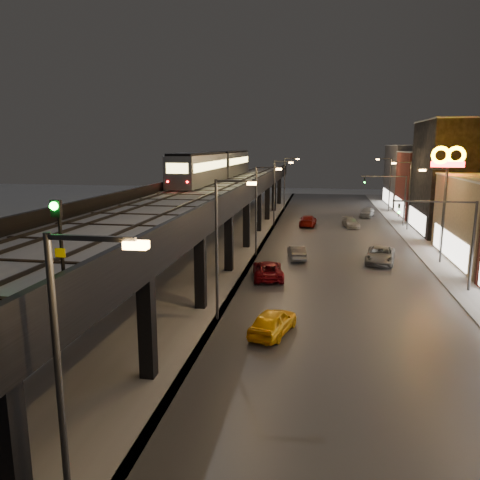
{
  "coord_description": "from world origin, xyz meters",
  "views": [
    {
      "loc": [
        5.6,
        -14.82,
        10.99
      ],
      "look_at": [
        0.53,
        14.45,
        5.0
      ],
      "focal_mm": 35.0,
      "sensor_mm": 36.0,
      "label": 1
    }
  ],
  "objects_px": {
    "subway_train": "(217,165)",
    "car_mid_dark": "(308,221)",
    "car_onc_white": "(351,223)",
    "rail_signal": "(58,227)",
    "car_near_white": "(297,253)",
    "car_mid_silver": "(268,270)",
    "car_onc_dark": "(380,256)",
    "car_taxi": "(273,323)",
    "car_onc_red": "(367,212)"
  },
  "relations": [
    {
      "from": "subway_train",
      "to": "car_mid_dark",
      "type": "xyz_separation_m",
      "value": [
        12.46,
        1.51,
        -7.67
      ]
    },
    {
      "from": "car_mid_dark",
      "to": "car_onc_white",
      "type": "xyz_separation_m",
      "value": [
        5.83,
        0.15,
        -0.12
      ]
    },
    {
      "from": "rail_signal",
      "to": "car_near_white",
      "type": "distance_m",
      "value": 33.77
    },
    {
      "from": "subway_train",
      "to": "car_mid_silver",
      "type": "xyz_separation_m",
      "value": [
        9.93,
        -25.4,
        -7.69
      ]
    },
    {
      "from": "car_mid_dark",
      "to": "car_onc_dark",
      "type": "distance_m",
      "value": 21.18
    },
    {
      "from": "car_onc_dark",
      "to": "car_onc_white",
      "type": "relative_size",
      "value": 1.25
    },
    {
      "from": "car_near_white",
      "to": "car_mid_dark",
      "type": "relative_size",
      "value": 0.8
    },
    {
      "from": "car_taxi",
      "to": "car_onc_dark",
      "type": "bearing_deg",
      "value": -98.76
    },
    {
      "from": "subway_train",
      "to": "rail_signal",
      "type": "relative_size",
      "value": 13.08
    },
    {
      "from": "car_onc_dark",
      "to": "car_onc_white",
      "type": "xyz_separation_m",
      "value": [
        -1.59,
        19.98,
        -0.12
      ]
    },
    {
      "from": "car_near_white",
      "to": "car_mid_dark",
      "type": "xyz_separation_m",
      "value": [
        0.5,
        19.75,
        0.07
      ]
    },
    {
      "from": "car_mid_silver",
      "to": "car_onc_dark",
      "type": "distance_m",
      "value": 12.21
    },
    {
      "from": "rail_signal",
      "to": "car_mid_dark",
      "type": "xyz_separation_m",
      "value": [
        6.06,
        52.1,
        -7.86
      ]
    },
    {
      "from": "car_taxi",
      "to": "car_near_white",
      "type": "xyz_separation_m",
      "value": [
        0.39,
        18.98,
        -0.08
      ]
    },
    {
      "from": "car_taxi",
      "to": "car_onc_red",
      "type": "height_order",
      "value": "car_taxi"
    },
    {
      "from": "car_onc_dark",
      "to": "car_onc_white",
      "type": "bearing_deg",
      "value": 104.89
    },
    {
      "from": "subway_train",
      "to": "car_onc_dark",
      "type": "xyz_separation_m",
      "value": [
        19.88,
        -18.32,
        -7.66
      ]
    },
    {
      "from": "car_taxi",
      "to": "car_mid_silver",
      "type": "relative_size",
      "value": 0.86
    },
    {
      "from": "car_onc_dark",
      "to": "car_onc_red",
      "type": "height_order",
      "value": "car_onc_red"
    },
    {
      "from": "car_taxi",
      "to": "subway_train",
      "type": "bearing_deg",
      "value": -57.75
    },
    {
      "from": "car_mid_dark",
      "to": "car_onc_red",
      "type": "bearing_deg",
      "value": -127.55
    },
    {
      "from": "car_onc_white",
      "to": "car_onc_red",
      "type": "distance_m",
      "value": 10.53
    },
    {
      "from": "car_near_white",
      "to": "car_onc_red",
      "type": "height_order",
      "value": "car_onc_red"
    },
    {
      "from": "car_taxi",
      "to": "car_onc_dark",
      "type": "height_order",
      "value": "car_taxi"
    },
    {
      "from": "rail_signal",
      "to": "car_near_white",
      "type": "xyz_separation_m",
      "value": [
        5.56,
        32.35,
        -7.92
      ]
    },
    {
      "from": "car_near_white",
      "to": "car_onc_white",
      "type": "distance_m",
      "value": 20.88
    },
    {
      "from": "car_mid_dark",
      "to": "rail_signal",
      "type": "bearing_deg",
      "value": 86.86
    },
    {
      "from": "car_mid_silver",
      "to": "rail_signal",
      "type": "bearing_deg",
      "value": 72.57
    },
    {
      "from": "car_near_white",
      "to": "car_mid_dark",
      "type": "bearing_deg",
      "value": -101.56
    },
    {
      "from": "car_taxi",
      "to": "car_near_white",
      "type": "relative_size",
      "value": 1.08
    },
    {
      "from": "rail_signal",
      "to": "car_onc_white",
      "type": "height_order",
      "value": "rail_signal"
    },
    {
      "from": "car_mid_silver",
      "to": "car_onc_white",
      "type": "relative_size",
      "value": 1.2
    },
    {
      "from": "rail_signal",
      "to": "car_onc_white",
      "type": "distance_m",
      "value": 54.18
    },
    {
      "from": "subway_train",
      "to": "rail_signal",
      "type": "height_order",
      "value": "subway_train"
    },
    {
      "from": "car_onc_white",
      "to": "car_onc_red",
      "type": "bearing_deg",
      "value": 62.45
    },
    {
      "from": "car_near_white",
      "to": "car_mid_silver",
      "type": "relative_size",
      "value": 0.8
    },
    {
      "from": "rail_signal",
      "to": "car_mid_dark",
      "type": "distance_m",
      "value": 53.04
    },
    {
      "from": "car_mid_silver",
      "to": "car_mid_dark",
      "type": "distance_m",
      "value": 27.03
    },
    {
      "from": "car_mid_dark",
      "to": "car_onc_red",
      "type": "distance_m",
      "value": 13.55
    },
    {
      "from": "car_taxi",
      "to": "car_onc_dark",
      "type": "distance_m",
      "value": 20.64
    },
    {
      "from": "rail_signal",
      "to": "car_taxi",
      "type": "xyz_separation_m",
      "value": [
        5.17,
        13.38,
        -7.85
      ]
    },
    {
      "from": "car_mid_silver",
      "to": "car_mid_dark",
      "type": "relative_size",
      "value": 1.01
    },
    {
      "from": "rail_signal",
      "to": "car_near_white",
      "type": "bearing_deg",
      "value": 80.25
    },
    {
      "from": "rail_signal",
      "to": "car_onc_dark",
      "type": "height_order",
      "value": "rail_signal"
    },
    {
      "from": "subway_train",
      "to": "car_onc_white",
      "type": "xyz_separation_m",
      "value": [
        18.29,
        1.66,
        -7.79
      ]
    },
    {
      "from": "car_mid_dark",
      "to": "car_onc_red",
      "type": "xyz_separation_m",
      "value": [
        8.9,
        10.22,
        0.0
      ]
    },
    {
      "from": "subway_train",
      "to": "car_onc_dark",
      "type": "distance_m",
      "value": 28.1
    },
    {
      "from": "car_mid_dark",
      "to": "car_mid_silver",
      "type": "bearing_deg",
      "value": 88.11
    },
    {
      "from": "rail_signal",
      "to": "car_onc_dark",
      "type": "xyz_separation_m",
      "value": [
        13.48,
        32.27,
        -7.85
      ]
    },
    {
      "from": "rail_signal",
      "to": "car_mid_dark",
      "type": "bearing_deg",
      "value": 83.37
    }
  ]
}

